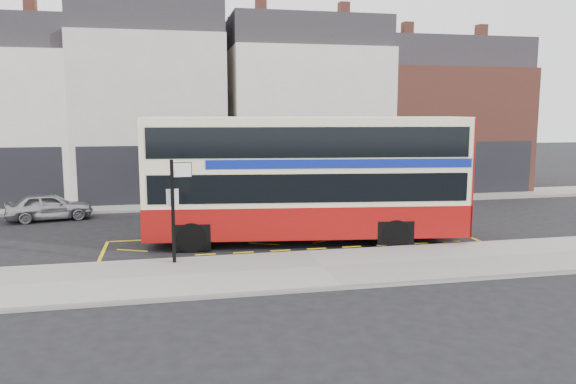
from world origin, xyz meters
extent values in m
plane|color=black|center=(0.00, 0.00, 0.00)|extent=(120.00, 120.00, 0.00)
cube|color=gray|center=(0.00, -2.30, 0.07)|extent=(40.00, 4.00, 0.15)
cube|color=gray|center=(0.00, -0.38, 0.07)|extent=(40.00, 0.15, 0.15)
cube|color=gray|center=(0.00, 11.00, 0.07)|extent=(50.00, 3.00, 0.15)
cube|color=beige|center=(-13.50, 15.00, 4.00)|extent=(8.00, 8.00, 8.00)
cube|color=brown|center=(-11.50, 14.00, 10.20)|extent=(0.60, 0.60, 1.20)
cube|color=silver|center=(-5.50, 15.00, 4.50)|extent=(8.00, 8.00, 9.00)
cube|color=#28262B|center=(-5.50, 15.00, 9.90)|extent=(8.00, 7.20, 1.80)
cube|color=black|center=(-5.50, 11.02, 1.60)|extent=(7.36, 0.06, 3.20)
cube|color=black|center=(-5.50, 11.04, 1.40)|extent=(5.60, 0.04, 2.00)
cube|color=beige|center=(3.50, 15.00, 4.25)|extent=(9.00, 8.00, 8.50)
cube|color=#28262B|center=(3.50, 15.00, 9.40)|extent=(9.00, 7.20, 1.80)
cube|color=brown|center=(0.80, 14.00, 10.70)|extent=(0.60, 0.60, 1.20)
cube|color=brown|center=(5.75, 14.00, 10.70)|extent=(0.60, 0.60, 1.20)
cube|color=#167F45|center=(3.50, 11.02, 1.60)|extent=(8.28, 0.06, 3.20)
cube|color=black|center=(3.50, 11.04, 1.40)|extent=(6.30, 0.04, 2.00)
cube|color=brown|center=(12.50, 15.00, 3.75)|extent=(9.00, 8.00, 7.50)
cube|color=#28262B|center=(12.50, 15.00, 8.40)|extent=(9.00, 7.20, 1.80)
cube|color=brown|center=(9.80, 14.00, 9.70)|extent=(0.60, 0.60, 1.20)
cube|color=brown|center=(14.75, 14.00, 9.70)|extent=(0.60, 0.60, 1.20)
cube|color=black|center=(12.50, 11.02, 1.60)|extent=(8.28, 0.06, 3.20)
cube|color=black|center=(12.50, 11.04, 1.40)|extent=(6.30, 0.04, 2.00)
cube|color=#FFF3C2|center=(0.43, 1.58, 2.56)|extent=(12.10, 4.27, 4.36)
cube|color=maroon|center=(0.43, 1.58, 0.97)|extent=(12.15, 4.32, 1.18)
cube|color=maroon|center=(6.28, 0.78, 2.56)|extent=(0.43, 2.72, 4.36)
cube|color=black|center=(0.43, 1.58, 2.26)|extent=(11.64, 4.27, 1.02)
cube|color=black|center=(0.43, 1.58, 3.88)|extent=(11.64, 4.27, 1.08)
cube|color=navy|center=(1.50, 1.44, 3.12)|extent=(9.76, 4.00, 0.32)
cube|color=black|center=(-5.42, 2.38, 1.99)|extent=(0.39, 2.46, 1.72)
cube|color=black|center=(-5.42, 2.38, 3.88)|extent=(0.39, 2.46, 1.08)
cube|color=black|center=(-5.41, 2.38, 3.02)|extent=(0.30, 1.87, 0.38)
cube|color=#FFF3C2|center=(0.43, 1.58, 4.69)|extent=(12.09, 4.16, 0.13)
cylinder|color=black|center=(-3.90, 0.93, 0.54)|extent=(1.11, 0.44, 1.08)
cylinder|color=black|center=(-3.57, 3.36, 0.54)|extent=(1.11, 0.44, 1.08)
cylinder|color=black|center=(3.36, -0.06, 0.54)|extent=(1.11, 0.44, 1.08)
cylinder|color=black|center=(3.69, 2.37, 0.54)|extent=(1.11, 0.44, 1.08)
cube|color=black|center=(-4.54, -0.86, 1.80)|extent=(0.11, 0.11, 3.31)
cube|color=white|center=(-4.21, -0.85, 3.13)|extent=(0.60, 0.06, 0.48)
cube|color=white|center=(-4.54, -0.80, 2.24)|extent=(0.39, 0.04, 0.55)
imported|color=#A0A0A4|center=(-10.03, 8.30, 0.64)|extent=(3.97, 2.22, 1.28)
imported|color=#3D3F45|center=(-0.58, 8.87, 0.75)|extent=(4.56, 1.61, 1.50)
imported|color=white|center=(8.30, 9.56, 0.64)|extent=(4.69, 2.85, 1.27)
cylinder|color=#341F17|center=(7.61, 10.58, 0.91)|extent=(0.24, 0.24, 1.83)
camera|label=1|loc=(-4.64, -18.76, 4.97)|focal=35.00mm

